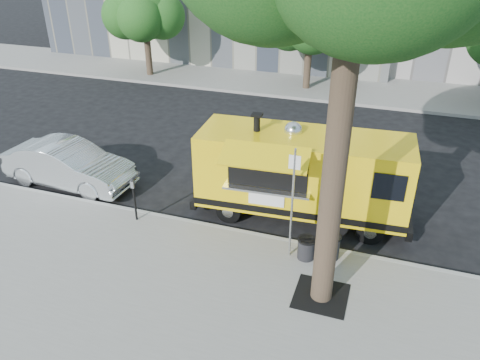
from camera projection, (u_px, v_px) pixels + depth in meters
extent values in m
plane|color=black|center=(250.00, 218.00, 13.81)|extent=(120.00, 120.00, 0.00)
cube|color=gray|center=(195.00, 307.00, 10.45)|extent=(60.00, 6.00, 0.15)
cube|color=#999993|center=(240.00, 233.00, 13.00)|extent=(60.00, 0.14, 0.16)
cube|color=gray|center=(327.00, 87.00, 25.01)|extent=(60.00, 5.00, 0.15)
cylinder|color=#33261C|center=(335.00, 169.00, 9.12)|extent=(0.48, 0.48, 6.50)
cube|color=black|center=(321.00, 296.00, 10.66)|extent=(1.20, 1.20, 0.02)
cylinder|color=#33261C|center=(148.00, 51.00, 26.22)|extent=(0.36, 0.36, 2.60)
sphere|color=#134A16|center=(144.00, 7.00, 25.11)|extent=(3.42, 3.42, 3.42)
cylinder|color=#33261C|center=(308.00, 63.00, 23.98)|extent=(0.36, 0.36, 2.60)
sphere|color=#134A16|center=(311.00, 14.00, 22.84)|extent=(3.60, 3.60, 3.60)
cylinder|color=silver|center=(292.00, 205.00, 11.29)|extent=(0.06, 0.06, 3.00)
cube|color=white|center=(295.00, 162.00, 10.75)|extent=(0.28, 0.02, 0.35)
cylinder|color=black|center=(135.00, 204.00, 13.23)|extent=(0.06, 0.06, 1.05)
cube|color=silver|center=(133.00, 184.00, 12.93)|extent=(0.10, 0.08, 0.22)
sphere|color=black|center=(132.00, 180.00, 12.87)|extent=(0.11, 0.11, 0.11)
cube|color=yellow|center=(303.00, 171.00, 13.21)|extent=(5.98, 2.36, 2.12)
cube|color=black|center=(301.00, 197.00, 13.62)|extent=(6.00, 2.38, 0.20)
cube|color=black|center=(407.00, 219.00, 13.03)|extent=(0.30, 1.89, 0.27)
cube|color=black|center=(203.00, 191.00, 14.43)|extent=(0.30, 1.89, 0.27)
cube|color=black|center=(414.00, 173.00, 12.36)|extent=(0.15, 1.59, 0.86)
cylinder|color=black|center=(370.00, 231.00, 12.58)|extent=(0.74, 0.30, 0.72)
cylinder|color=black|center=(372.00, 201.00, 13.99)|extent=(0.74, 0.30, 0.72)
cylinder|color=black|center=(229.00, 210.00, 13.50)|extent=(0.74, 0.30, 0.72)
cylinder|color=black|center=(244.00, 184.00, 14.91)|extent=(0.74, 0.30, 0.72)
cube|color=black|center=(268.00, 171.00, 12.44)|extent=(2.17, 0.32, 0.95)
cube|color=silver|center=(266.00, 191.00, 12.55)|extent=(2.38, 0.50, 0.06)
cube|color=yellow|center=(264.00, 157.00, 11.73)|extent=(2.32, 1.00, 0.38)
cube|color=white|center=(266.00, 198.00, 12.75)|extent=(0.99, 0.10, 0.45)
cylinder|color=black|center=(257.00, 123.00, 12.91)|extent=(0.18, 0.18, 0.50)
sphere|color=silver|center=(293.00, 131.00, 12.92)|extent=(0.51, 0.51, 0.51)
sphere|color=maroon|center=(252.00, 166.00, 12.83)|extent=(0.76, 0.76, 0.76)
cylinder|color=#FF590C|center=(250.00, 174.00, 12.69)|extent=(0.31, 0.13, 0.31)
imported|color=silver|center=(69.00, 165.00, 15.29)|extent=(4.47, 1.75, 1.45)
cylinder|color=black|center=(306.00, 248.00, 11.78)|extent=(0.44, 0.44, 0.57)
cylinder|color=black|center=(307.00, 240.00, 11.65)|extent=(0.48, 0.48, 0.04)
cylinder|color=black|center=(330.00, 246.00, 11.78)|extent=(0.50, 0.50, 0.65)
cylinder|color=black|center=(331.00, 236.00, 11.64)|extent=(0.54, 0.54, 0.04)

